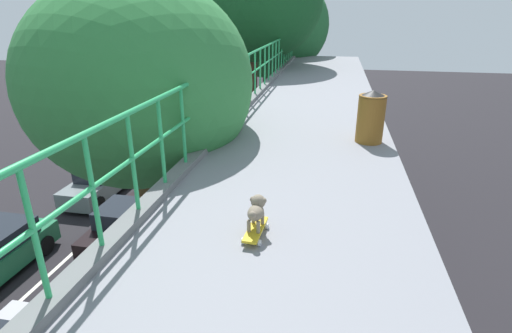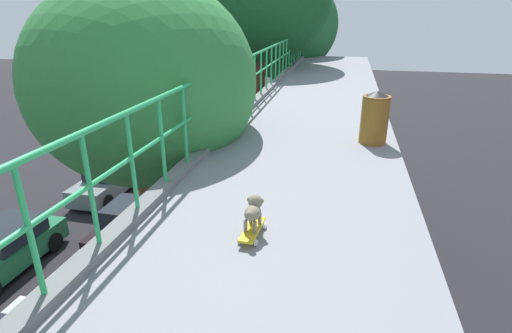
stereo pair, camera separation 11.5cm
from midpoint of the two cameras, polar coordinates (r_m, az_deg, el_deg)
car_green_fourth at (r=15.68m, az=-32.64°, el=-10.15°), size 1.90×4.32×1.52m
car_black_fifth at (r=15.55m, az=-16.91°, el=-7.74°), size 2.02×4.13×1.56m
car_grey_sixth at (r=19.55m, az=-20.61°, el=-1.94°), size 1.77×3.94×1.56m
car_yellow_cab_seventh at (r=21.35m, az=-7.47°, el=1.16°), size 1.75×4.10×1.56m
city_bus at (r=33.73m, az=-5.82°, el=10.69°), size 2.51×11.08×3.03m
roadside_tree_mid at (r=7.15m, az=-15.35°, el=10.40°), size 3.86×3.86×8.71m
roadside_tree_far at (r=15.84m, az=0.74°, el=22.59°), size 5.28×5.28×10.59m
roadside_tree_farthest at (r=20.63m, az=3.23°, el=19.69°), size 5.93×5.93×9.97m
toy_skateboard at (r=3.76m, az=0.37°, el=-9.17°), size 0.20×0.49×0.08m
small_dog at (r=3.70m, az=0.55°, el=-6.21°), size 0.17×0.34×0.29m
litter_bin at (r=6.55m, az=17.31°, el=6.89°), size 0.44×0.44×0.84m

